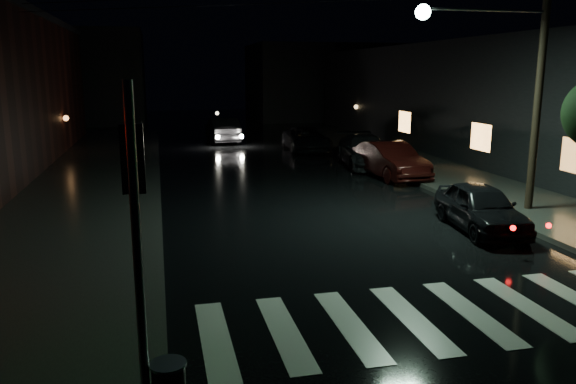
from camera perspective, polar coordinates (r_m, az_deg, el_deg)
ground at (r=9.63m, az=0.32°, el=-15.30°), size 120.00×120.00×0.00m
sidewalk_left at (r=22.94m, az=-20.35°, el=0.37°), size 6.00×44.00×0.15m
sidewalk_right at (r=25.71m, az=14.96°, el=1.91°), size 4.00×44.00×0.15m
building_right at (r=32.48m, az=23.00°, el=8.61°), size 10.00×40.00×6.00m
building_far_left at (r=53.92m, az=-22.00°, el=10.76°), size 14.00×10.00×8.00m
building_far_right at (r=55.67m, az=3.71°, el=11.10°), size 14.00×10.00×7.00m
crosswalk at (r=11.06m, az=15.34°, el=-11.97°), size 9.00×3.00×0.01m
signal_pole_corner at (r=7.45m, az=-13.50°, el=-11.09°), size 0.68×0.61×4.20m
utility_pole at (r=18.75m, az=22.66°, el=11.69°), size 4.92×0.44×8.00m
parked_car_a at (r=16.86m, az=19.01°, el=-1.48°), size 2.06×4.09×1.34m
parked_car_b at (r=24.33m, az=10.32°, el=3.21°), size 1.93×4.71×1.52m
parked_car_c at (r=27.14m, az=7.78°, el=4.16°), size 2.70×5.34×1.49m
parked_car_d at (r=32.22m, az=1.90°, el=5.37°), size 2.51×4.95×1.34m
oncoming_car at (r=36.55m, az=-6.67°, el=6.28°), size 1.87×4.86×1.58m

